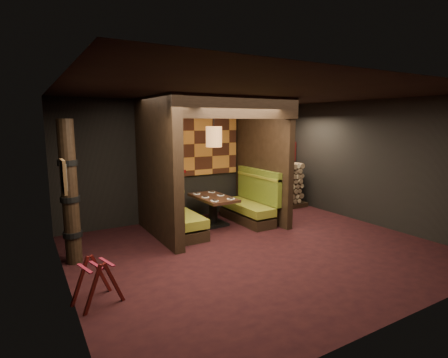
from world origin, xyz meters
TOP-DOWN VIEW (x-y plane):
  - floor at (0.00, 0.00)m, footprint 6.50×5.50m
  - ceiling at (0.00, 0.00)m, footprint 6.50×5.50m
  - wall_back at (0.00, 2.76)m, footprint 6.50×0.02m
  - wall_front at (0.00, -2.76)m, footprint 6.50×0.02m
  - wall_left at (-3.26, 0.00)m, footprint 0.02×5.50m
  - wall_right at (3.26, 0.00)m, footprint 0.02×5.50m
  - partition_left at (-1.35, 1.65)m, footprint 0.20×2.20m
  - partition_right at (1.30, 1.70)m, footprint 0.15×2.10m
  - header_beam at (-0.02, 0.70)m, footprint 2.85×0.18m
  - tapa_back_panel at (-0.02, 2.71)m, footprint 2.40×0.06m
  - tapa_side_panel at (-1.23, 1.82)m, footprint 0.04×1.85m
  - lacquer_shelf at (-0.60, 2.65)m, footprint 0.60×0.12m
  - booth_bench_left at (-0.96, 1.65)m, footprint 0.68×1.60m
  - booth_bench_right at (0.93, 1.65)m, footprint 0.68×1.60m
  - dining_table at (0.02, 1.82)m, footprint 0.70×1.28m
  - place_settings at (0.02, 1.82)m, footprint 0.59×1.06m
  - pendant_lamp at (0.02, 1.77)m, footprint 0.35×0.35m
  - framed_picture at (-3.22, 0.10)m, footprint 0.05×0.36m
  - luggage_rack at (-2.97, -0.48)m, footprint 0.67×0.54m
  - totem_column at (-3.05, 1.10)m, footprint 0.31×0.31m
  - firewood_stack at (2.29, 2.35)m, footprint 1.73×0.70m
  - mosaic_header at (2.29, 2.68)m, footprint 1.83×0.10m
  - bay_front_post at (1.39, 1.96)m, footprint 0.08×0.08m

SIDE VIEW (x-z plane):
  - floor at x=0.00m, z-range -0.02..0.00m
  - luggage_rack at x=-2.97m, z-range 0.00..0.63m
  - booth_bench_left at x=-0.96m, z-range -0.17..0.97m
  - booth_bench_right at x=0.93m, z-range -0.17..0.97m
  - dining_table at x=0.02m, z-range 0.10..0.78m
  - firewood_stack at x=2.29m, z-range 0.00..1.22m
  - place_settings at x=0.02m, z-range 0.67..0.70m
  - lacquer_shelf at x=-0.60m, z-range 1.15..1.21m
  - totem_column at x=-3.05m, z-range -0.01..2.39m
  - wall_back at x=0.00m, z-range 0.00..2.85m
  - wall_front at x=0.00m, z-range 0.00..2.85m
  - wall_left at x=-3.26m, z-range 0.00..2.85m
  - wall_right at x=3.26m, z-range 0.00..2.85m
  - partition_left at x=-1.35m, z-range 0.00..2.85m
  - partition_right at x=1.30m, z-range 0.00..2.85m
  - bay_front_post at x=1.39m, z-range 0.00..2.85m
  - mosaic_header at x=2.29m, z-range 1.22..1.78m
  - framed_picture at x=-3.22m, z-range 1.39..1.85m
  - tapa_back_panel at x=-0.02m, z-range 1.04..2.60m
  - tapa_side_panel at x=-1.23m, z-range 1.12..2.58m
  - pendant_lamp at x=0.02m, z-range 1.50..2.55m
  - header_beam at x=-0.02m, z-range 2.41..2.85m
  - ceiling at x=0.00m, z-range 2.85..2.87m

